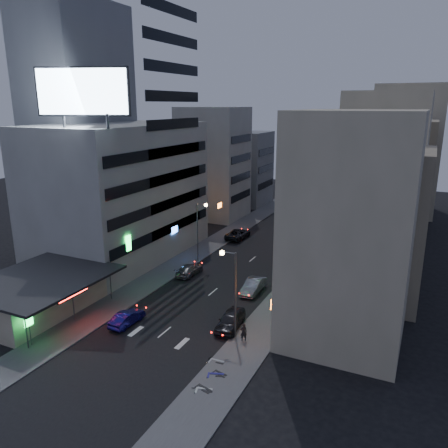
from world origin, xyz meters
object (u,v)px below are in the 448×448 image
Objects in this scene: parked_car_left at (238,234)px; parked_car_right_far at (308,232)px; road_car_blue at (127,318)px; scooter_blue at (225,367)px; parked_car_right_mid at (253,286)px; road_car_silver at (189,270)px; parked_car_right_near at (230,320)px; scooter_silver_b at (225,355)px; person at (244,332)px; scooter_black_b at (228,369)px; scooter_black_a at (212,384)px; scooter_silver_a at (213,382)px.

parked_car_right_far is (9.62, 6.08, -0.08)m from parked_car_left.
road_car_blue reaches higher than scooter_blue.
scooter_blue is (3.74, -15.42, -0.06)m from parked_car_right_mid.
parked_car_left is 11.38m from parked_car_right_far.
parked_car_right_mid is at bearing -5.50° from scooter_blue.
road_car_silver is 21.28m from scooter_blue.
parked_car_right_near is 2.58× the size of scooter_silver_b.
parked_car_right_mid is 10.72m from person.
parked_car_right_near is 1.17× the size of road_car_blue.
person is at bearing 23.01° from scooter_black_b.
parked_car_right_far is 2.47× the size of scooter_black_a.
scooter_black_b is at bearing 62.79° from person.
scooter_black_b is (12.24, -3.39, -0.01)m from road_car_blue.
parked_car_right_near is 9.38m from scooter_silver_a.
scooter_silver_a reaches higher than scooter_silver_b.
scooter_silver_b is at bearing 127.70° from road_car_silver.
road_car_blue is 13.11m from scooter_silver_a.
road_car_silver is 22.99m from scooter_silver_a.
parked_car_right_mid reaches higher than scooter_silver_b.
person is 0.90× the size of scooter_silver_b.
parked_car_right_mid is 9.26m from road_car_silver.
scooter_black_b is at bearing 127.14° from road_car_silver.
parked_car_left is at bearing 106.76° from parked_car_right_near.
parked_car_right_far is at bearing 86.65° from parked_car_right_near.
person is at bearing -11.15° from scooter_silver_a.
person is 0.87× the size of scooter_blue.
parked_car_right_mid is 2.43× the size of scooter_blue.
parked_car_left reaches higher than scooter_black_a.
person is (3.27, -34.27, 0.26)m from parked_car_right_far.
parked_car_right_mid reaches higher than scooter_black_b.
scooter_silver_a is at bearing 27.53° from scooter_black_a.
parked_car_right_far is 24.25m from road_car_silver.
parked_car_right_far is 38.09m from scooter_silver_b.
road_car_silver is at bearing 18.11° from scooter_blue.
parked_car_right_mid is at bearing 91.74° from parked_car_right_near.
person reaches higher than parked_car_right_far.
parked_car_right_near is 1.03× the size of road_car_silver.
scooter_blue is (-0.05, 2.07, 0.02)m from scooter_silver_a.
road_car_blue is at bearing 79.37° from scooter_black_a.
parked_car_right_far is at bearing -101.26° from road_car_blue.
parked_car_right_near is 14.32m from road_car_silver.
scooter_silver_a is at bearing 157.11° from road_car_blue.
scooter_silver_a is at bearing -78.35° from parked_car_right_far.
parked_car_right_far is 1.03× the size of road_car_silver.
road_car_silver is at bearing 18.08° from scooter_silver_a.
scooter_black_a is at bearing -169.92° from scooter_silver_b.
parked_car_left is at bearing -102.44° from person.
scooter_blue is at bearing -78.14° from parked_car_right_far.
scooter_black_a is 1.01× the size of scooter_blue.
scooter_silver_b is (2.00, -5.40, -0.13)m from parked_car_right_near.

